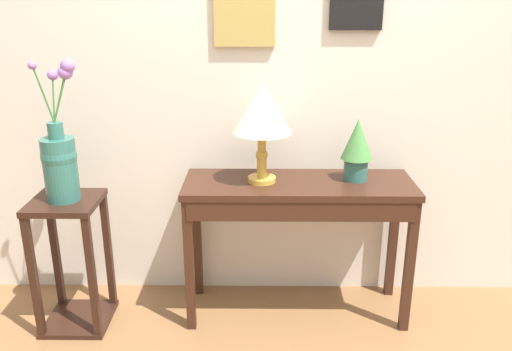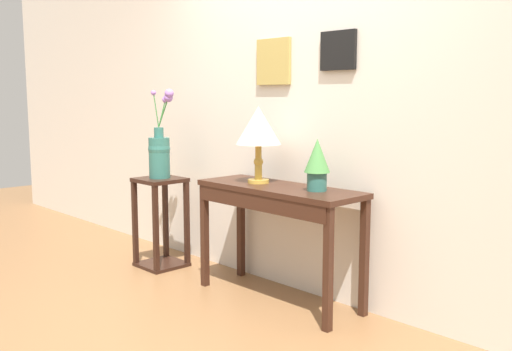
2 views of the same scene
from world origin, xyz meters
TOP-DOWN VIEW (x-y plane):
  - ground_plane at (0.00, 0.00)m, footprint 12.00×12.00m
  - back_wall_with_art at (-0.00, 1.36)m, footprint 9.00×0.13m
  - console_table at (0.02, 1.04)m, footprint 1.18×0.41m
  - table_lamp at (-0.17, 1.06)m, footprint 0.30×0.30m
  - potted_plant_on_console at (0.31, 1.09)m, footprint 0.16×0.16m
  - pedestal_stand_left at (-1.15, 0.94)m, footprint 0.33×0.33m
  - flower_vase_tall at (-1.15, 0.94)m, footprint 0.20×0.18m

SIDE VIEW (x-z plane):
  - ground_plane at x=0.00m, z-range -0.01..0.00m
  - pedestal_stand_left at x=-1.15m, z-range 0.00..0.71m
  - console_table at x=0.02m, z-range 0.27..1.03m
  - flower_vase_tall at x=-1.15m, z-range 0.58..1.26m
  - potted_plant_on_console at x=0.31m, z-range 0.78..1.10m
  - table_lamp at x=-0.17m, z-range 0.88..1.38m
  - back_wall_with_art at x=0.00m, z-range 0.00..2.80m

